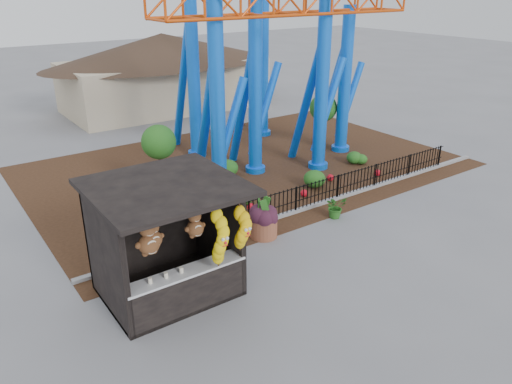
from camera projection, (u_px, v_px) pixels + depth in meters
ground at (286, 276)px, 13.85m from camera, size 120.00×120.00×0.00m
mulch_bed at (245, 166)px, 21.99m from camera, size 18.00×12.00×0.02m
curb at (321, 203)px, 18.20m from camera, size 18.00×0.18×0.12m
prize_booth at (171, 244)px, 12.36m from camera, size 3.50×3.40×3.12m
picket_fence at (340, 187)px, 18.51m from camera, size 12.20×0.06×1.00m
roller_coaster at (263, 10)px, 20.23m from camera, size 11.00×6.37×10.82m
terracotta_planter at (263, 228)px, 15.86m from camera, size 1.12×1.12×0.62m
planter_foliage at (264, 210)px, 15.61m from camera, size 0.70×0.70×0.64m
potted_plant at (336, 207)px, 17.11m from camera, size 0.83×0.75×0.80m
landscaping at (291, 173)px, 20.38m from camera, size 7.26×4.20×0.69m
pavilion at (163, 59)px, 30.88m from camera, size 15.00×15.00×4.80m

